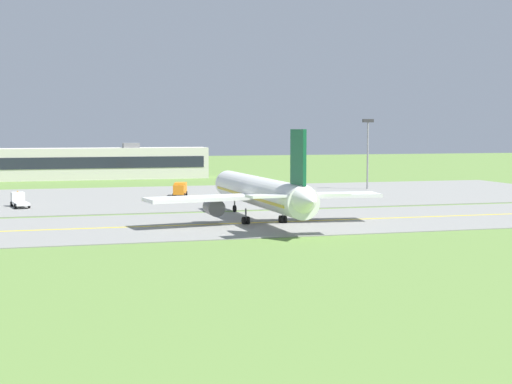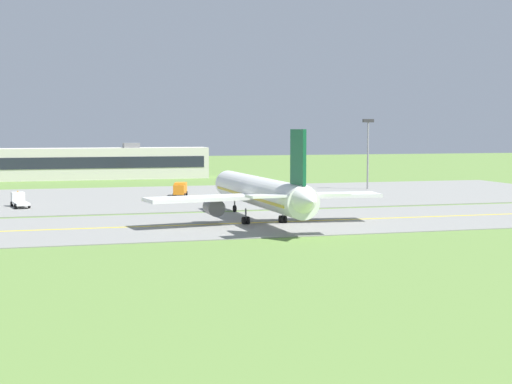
{
  "view_description": "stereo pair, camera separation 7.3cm",
  "coord_description": "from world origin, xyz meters",
  "views": [
    {
      "loc": [
        -23.96,
        -99.49,
        12.83
      ],
      "look_at": [
        4.74,
        2.9,
        4.0
      ],
      "focal_mm": 54.14,
      "sensor_mm": 36.0,
      "label": 1
    },
    {
      "loc": [
        -23.89,
        -99.51,
        12.83
      ],
      "look_at": [
        4.74,
        2.9,
        4.0
      ],
      "focal_mm": 54.14,
      "sensor_mm": 36.0,
      "label": 2
    }
  ],
  "objects": [
    {
      "name": "ground_plane",
      "position": [
        0.0,
        0.0,
        0.0
      ],
      "size": [
        500.0,
        500.0,
        0.0
      ],
      "primitive_type": "plane",
      "color": "olive"
    },
    {
      "name": "taxiway_strip",
      "position": [
        0.0,
        0.0,
        0.05
      ],
      "size": [
        240.0,
        28.0,
        0.1
      ],
      "primitive_type": "cube",
      "color": "gray",
      "rests_on": "ground"
    },
    {
      "name": "apron_pad",
      "position": [
        10.0,
        42.0,
        0.05
      ],
      "size": [
        140.0,
        52.0,
        0.1
      ],
      "primitive_type": "cube",
      "color": "gray",
      "rests_on": "ground"
    },
    {
      "name": "taxiway_centreline",
      "position": [
        0.0,
        0.0,
        0.11
      ],
      "size": [
        220.0,
        0.6,
        0.01
      ],
      "primitive_type": "cube",
      "color": "yellow",
      "rests_on": "taxiway_strip"
    },
    {
      "name": "airplane_lead",
      "position": [
        4.75,
        0.41,
        4.13
      ],
      "size": [
        32.51,
        39.57,
        12.7
      ],
      "color": "white",
      "rests_on": "ground"
    },
    {
      "name": "service_truck_baggage",
      "position": [
        -27.4,
        30.54,
        1.18
      ],
      "size": [
        3.26,
        6.67,
        2.59
      ],
      "color": "silver",
      "rests_on": "ground"
    },
    {
      "name": "service_truck_fuel",
      "position": [
        1.11,
        42.62,
        1.53
      ],
      "size": [
        3.62,
        6.33,
        2.6
      ],
      "color": "orange",
      "rests_on": "ground"
    },
    {
      "name": "terminal_building",
      "position": [
        -14.43,
        97.67,
        3.95
      ],
      "size": [
        64.11,
        8.22,
        9.06
      ],
      "color": "beige",
      "rests_on": "ground"
    },
    {
      "name": "apron_light_mast",
      "position": [
        41.84,
        48.98,
        9.33
      ],
      "size": [
        2.4,
        0.5,
        14.7
      ],
      "color": "gray",
      "rests_on": "ground"
    }
  ]
}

